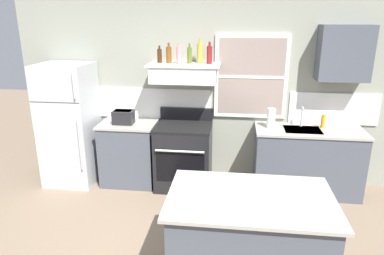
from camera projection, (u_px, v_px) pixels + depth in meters
back_wall at (206, 89)px, 4.99m from camera, size 5.40×0.11×2.70m
refrigerator at (70, 125)px, 5.00m from camera, size 0.70×0.72×1.74m
counter_left_of_stove at (130, 152)px, 5.09m from camera, size 0.79×0.63×0.91m
toaster at (123, 117)px, 4.87m from camera, size 0.30×0.20×0.19m
stove_range at (184, 155)px, 4.95m from camera, size 0.76×0.69×1.09m
range_hood_shelf at (184, 73)px, 4.69m from camera, size 0.96×0.52×0.24m
bottle_brown_stout at (160, 56)px, 4.71m from camera, size 0.06×0.06×0.23m
bottle_amber_wine at (169, 55)px, 4.67m from camera, size 0.07×0.07×0.27m
bottle_rose_pink at (179, 55)px, 4.59m from camera, size 0.07×0.07×0.28m
bottle_olive_oil_square at (189, 55)px, 4.63m from camera, size 0.06×0.06×0.26m
bottle_champagne_gold_foil at (200, 53)px, 4.64m from camera, size 0.08×0.08×0.32m
bottle_red_label_wine at (209, 55)px, 4.61m from camera, size 0.07×0.07×0.29m
counter_right_with_sink at (307, 161)px, 4.79m from camera, size 1.43×0.63×0.91m
sink_faucet at (302, 115)px, 4.70m from camera, size 0.03×0.17×0.28m
paper_towel_roll at (271, 118)px, 4.67m from camera, size 0.11×0.11×0.27m
dish_soap_bottle at (323, 121)px, 4.70m from camera, size 0.06×0.06×0.18m
kitchen_island at (248, 242)px, 3.07m from camera, size 1.40×0.90×0.91m
upper_cabinet_right at (344, 53)px, 4.44m from camera, size 0.64×0.32×0.70m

